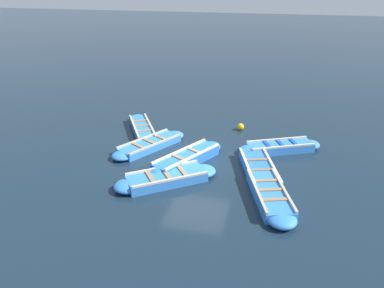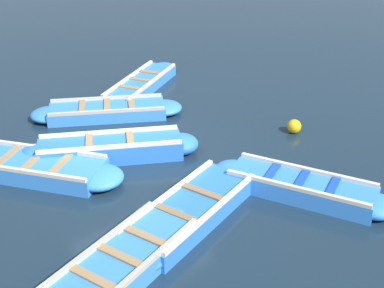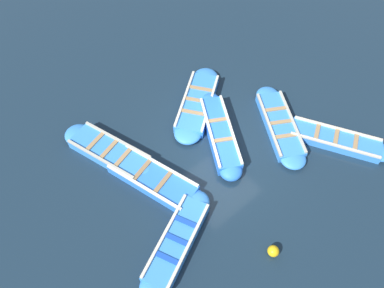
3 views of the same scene
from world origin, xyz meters
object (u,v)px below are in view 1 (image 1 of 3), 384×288
Objects in this scene: boat_tucked at (167,178)px; boat_outer_right at (186,159)px; boat_drifting at (280,147)px; boat_inner_gap at (150,145)px; boat_bow_out at (270,194)px; boat_end_of_row at (259,169)px; buoy_orange_near at (241,127)px; boat_near_quay at (142,129)px.

boat_tucked is 0.99× the size of boat_outer_right.
boat_outer_right is at bearing -60.42° from boat_drifting.
boat_bow_out is at bearing 61.00° from boat_inner_gap.
boat_end_of_row is 11.91× the size of buoy_orange_near.
boat_inner_gap is 0.99× the size of boat_near_quay.
buoy_orange_near is at bearing 105.72° from boat_near_quay.
boat_end_of_row is at bearing -164.77° from boat_bow_out.
boat_tucked is at bearing -19.87° from buoy_orange_near.
boat_outer_right reaches higher than boat_drifting.
boat_tucked reaches higher than buoy_orange_near.
boat_tucked is 0.99× the size of boat_near_quay.
buoy_orange_near is (-5.66, -1.59, -0.01)m from boat_bow_out.
boat_tucked reaches higher than boat_inner_gap.
boat_outer_right is at bearing -91.73° from boat_end_of_row.
boat_bow_out is 1.08× the size of boat_drifting.
boat_drifting is (-2.05, 0.71, 0.01)m from boat_end_of_row.
buoy_orange_near is at bearing 157.27° from boat_outer_right.
boat_near_quay is 6.28m from boat_drifting.
boat_drifting reaches higher than boat_near_quay.
buoy_orange_near is (-1.92, -1.84, -0.01)m from boat_drifting.
boat_outer_right reaches higher than buoy_orange_near.
boat_outer_right is 0.96× the size of boat_bow_out.
boat_inner_gap is 1.00× the size of boat_outer_right.
boat_inner_gap is 5.79m from boat_bow_out.
boat_outer_right is at bearing -118.93° from boat_bow_out.
boat_outer_right is at bearing 60.88° from boat_inner_gap.
boat_near_quay reaches higher than buoy_orange_near.
boat_bow_out is at bearing 61.07° from boat_outer_right.
boat_inner_gap is 2.12m from boat_outer_right.
boat_tucked is at bearing 30.25° from boat_near_quay.
boat_tucked is 1.57m from boat_outer_right.
boat_near_quay is 4.57m from buoy_orange_near.
boat_outer_right is 3.99m from boat_drifting.
boat_bow_out is 11.49× the size of buoy_orange_near.
boat_end_of_row is at bearing 15.90° from buoy_orange_near.
boat_near_quay is at bearing -96.19° from boat_drifting.
boat_drifting is (-3.51, 3.80, 0.01)m from boat_tucked.
boat_bow_out is (1.78, 3.22, -0.04)m from boat_outer_right.
boat_bow_out is 5.88m from buoy_orange_near.
boat_end_of_row is 1.07× the size of boat_near_quay.
boat_tucked reaches higher than boat_end_of_row.
boat_inner_gap reaches higher than boat_near_quay.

